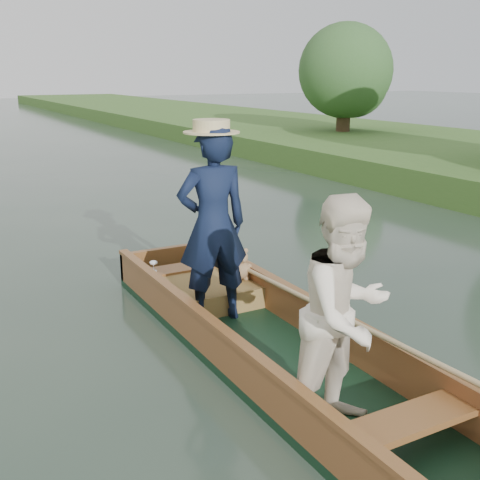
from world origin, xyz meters
TOP-DOWN VIEW (x-y plane):
  - ground at (0.00, 0.00)m, footprint 120.00×120.00m
  - trees_far at (-0.72, 7.99)m, footprint 22.55×15.59m
  - punt at (-0.07, -0.02)m, footprint 1.17×5.00m

SIDE VIEW (x-z plane):
  - ground at x=0.00m, z-range 0.00..0.00m
  - punt at x=-0.07m, z-range -0.37..1.63m
  - trees_far at x=-0.72m, z-range 0.20..4.81m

